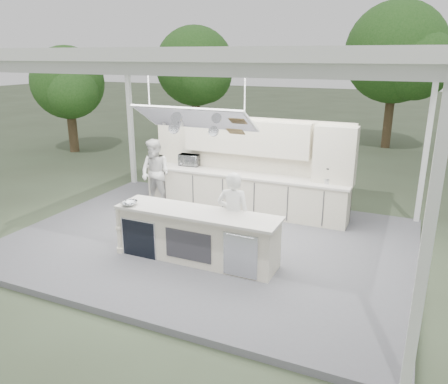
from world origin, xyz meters
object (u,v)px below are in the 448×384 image
at_px(head_chef, 233,216).
at_px(sous_chef, 155,173).
at_px(back_counter, 243,192).
at_px(demo_island, 196,235).

relative_size(head_chef, sous_chef, 0.98).
relative_size(back_counter, sous_chef, 3.00).
bearing_deg(head_chef, back_counter, -82.11).
height_order(head_chef, sous_chef, sous_chef).
height_order(back_counter, head_chef, head_chef).
bearing_deg(sous_chef, head_chef, -25.43).
bearing_deg(back_counter, head_chef, -72.59).
bearing_deg(demo_island, sous_chef, 135.30).
height_order(demo_island, head_chef, head_chef).
distance_m(demo_island, back_counter, 2.82).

